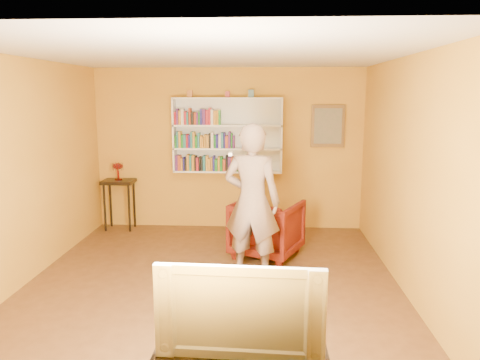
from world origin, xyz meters
name	(u,v)px	position (x,y,z in m)	size (l,w,h in m)	color
room_shell	(211,202)	(0.00, 0.00, 1.02)	(5.30, 5.80, 2.88)	#4F3219
bookshelf	(228,135)	(0.00, 2.41, 1.59)	(1.80, 0.29, 1.23)	white
books_row_lower	(207,164)	(-0.33, 2.30, 1.13)	(1.06, 0.19, 0.27)	#56256F
books_row_middle	(205,141)	(-0.37, 2.30, 1.51)	(0.98, 0.19, 0.27)	#186F1F
books_row_upper	(198,117)	(-0.48, 2.30, 1.89)	(0.75, 0.19, 0.27)	#A71928
ornament_left	(190,94)	(-0.61, 2.35, 2.27)	(0.08, 0.08, 0.11)	#B26932
ornament_centre	(228,94)	(0.00, 2.35, 2.26)	(0.07, 0.07, 0.10)	#A43639
ornament_right	(251,93)	(0.39, 2.35, 2.28)	(0.09, 0.09, 0.12)	#456874
framed_painting	(328,126)	(1.65, 2.46, 1.75)	(0.55, 0.05, 0.70)	brown
console_table	(119,188)	(-1.83, 2.25, 0.70)	(0.52, 0.40, 0.85)	black
ruby_lustre	(118,168)	(-1.83, 2.25, 1.05)	(0.18, 0.18, 0.29)	maroon
armchair	(267,228)	(0.66, 1.05, 0.40)	(0.86, 0.88, 0.80)	#460805
person	(252,202)	(0.47, 0.25, 0.96)	(0.70, 0.46, 1.93)	#7F695D
game_remote	(231,154)	(0.24, -0.06, 1.59)	(0.04, 0.15, 0.04)	white
television	(241,306)	(0.47, -2.25, 0.78)	(1.18, 0.15, 0.68)	black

